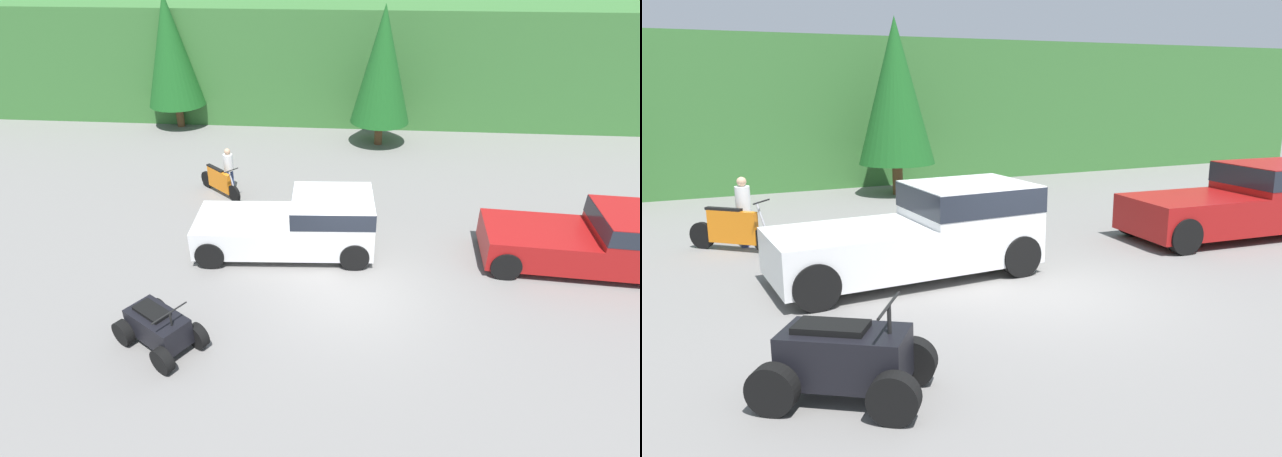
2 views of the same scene
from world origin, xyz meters
The scene contains 8 objects.
ground_plane centered at (0.00, 0.00, 0.00)m, with size 80.00×80.00×0.00m, color slate.
hillside_backdrop centered at (0.00, 16.00, 2.69)m, with size 44.00×6.00×5.38m.
tree_mid_left centered at (0.83, 11.07, 3.46)m, with size 2.59×2.59×5.89m.
pickup_truck_red centered at (6.80, 1.79, 0.94)m, with size 5.42×2.54×1.77m.
pickup_truck_second centered at (-1.60, 1.99, 0.94)m, with size 5.28×2.49×1.77m.
dirt_bike centered at (-4.99, 5.47, 0.49)m, with size 1.81×1.57×1.20m.
quad_atv centered at (-4.38, -2.30, 0.49)m, with size 2.35×2.10×1.24m.
rider_person centered at (-4.70, 5.82, 0.89)m, with size 0.44×0.44×1.64m.
Camera 2 is at (-5.98, -9.15, 3.72)m, focal length 35.00 mm.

